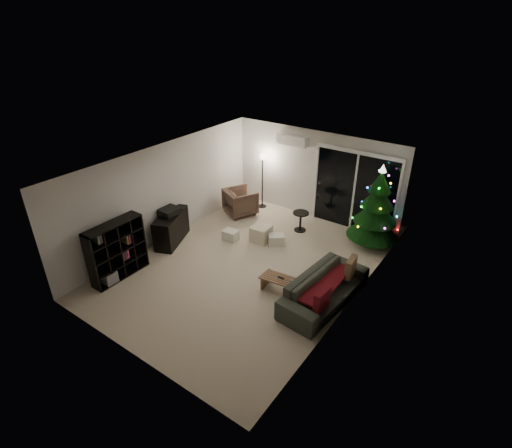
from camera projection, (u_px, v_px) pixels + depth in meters
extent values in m
plane|color=beige|center=(245.00, 267.00, 9.29)|extent=(6.50, 6.50, 0.00)
plane|color=white|center=(243.00, 166.00, 8.10)|extent=(6.50, 6.50, 0.00)
cube|color=silver|center=(315.00, 175.00, 11.02)|extent=(5.00, 0.02, 2.50)
cube|color=silver|center=(122.00, 298.00, 6.36)|extent=(5.00, 0.02, 2.50)
cube|color=silver|center=(164.00, 193.00, 9.97)|extent=(0.02, 6.50, 2.50)
cube|color=silver|center=(352.00, 256.00, 7.42)|extent=(0.02, 6.50, 2.50)
cube|color=black|center=(354.00, 192.00, 10.49)|extent=(2.20, 0.02, 2.10)
cube|color=white|center=(292.00, 140.00, 10.87)|extent=(0.90, 0.22, 0.28)
cube|color=#3F3833|center=(357.00, 222.00, 11.39)|extent=(2.60, 1.00, 0.10)
cube|color=white|center=(365.00, 199.00, 11.42)|extent=(2.20, 0.06, 1.00)
cube|color=black|center=(171.00, 228.00, 10.16)|extent=(0.91, 1.33, 0.78)
cube|color=black|center=(169.00, 211.00, 9.94)|extent=(0.39, 0.47, 0.17)
imported|color=#49382B|center=(240.00, 202.00, 11.56)|extent=(1.09, 1.11, 0.76)
cube|color=beige|center=(261.00, 233.00, 10.27)|extent=(0.48, 0.48, 0.41)
cube|color=white|center=(231.00, 235.00, 10.34)|extent=(0.38, 0.30, 0.27)
cube|color=white|center=(276.00, 240.00, 10.13)|extent=(0.50, 0.48, 0.28)
cylinder|color=black|center=(300.00, 221.00, 10.72)|extent=(0.45, 0.45, 0.54)
cylinder|color=black|center=(262.00, 182.00, 11.77)|extent=(0.26, 0.26, 1.61)
imported|color=#494F45|center=(325.00, 289.00, 8.06)|extent=(1.06, 2.28, 0.65)
cube|color=#5F0A09|center=(321.00, 281.00, 8.04)|extent=(0.69, 1.59, 0.05)
cube|color=brown|center=(351.00, 267.00, 8.27)|extent=(0.16, 0.43, 0.42)
cube|color=#5F0A09|center=(322.00, 300.00, 7.34)|extent=(0.16, 0.43, 0.42)
cube|color=black|center=(281.00, 278.00, 8.32)|extent=(0.14, 0.04, 0.02)
cube|color=slate|center=(292.00, 281.00, 8.23)|extent=(0.14, 0.08, 0.02)
cone|color=#0C3A10|center=(377.00, 206.00, 9.73)|extent=(1.73, 1.73, 2.13)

